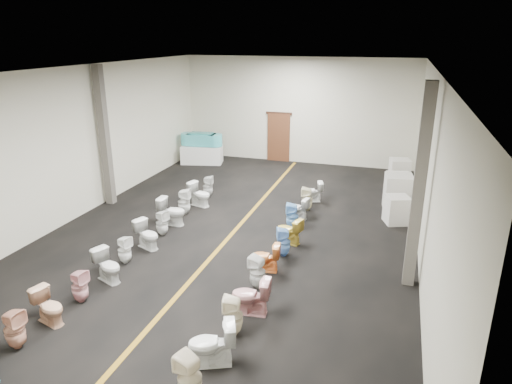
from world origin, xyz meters
TOP-DOWN VIEW (x-y plane):
  - floor at (0.00, 0.00)m, footprint 16.00×16.00m
  - ceiling at (0.00, 0.00)m, footprint 16.00×16.00m
  - wall_back at (0.00, 8.00)m, footprint 10.00×0.00m
  - wall_left at (-5.00, 0.00)m, footprint 0.00×16.00m
  - wall_right at (5.00, 0.00)m, footprint 0.00×16.00m
  - aisle_stripe at (0.00, 0.00)m, footprint 0.12×15.60m
  - back_door at (-0.80, 7.94)m, footprint 1.00×0.10m
  - door_frame at (-0.80, 7.95)m, footprint 1.15×0.08m
  - column_left at (-4.75, 1.00)m, footprint 0.25×0.25m
  - column_right at (4.75, -1.50)m, footprint 0.25×0.25m
  - display_table at (-3.89, 6.55)m, footprint 1.90×1.25m
  - bathtub at (-3.89, 6.55)m, footprint 1.86×0.75m
  - appliance_crate_a at (4.40, 2.08)m, footprint 0.83×0.83m
  - appliance_crate_b at (4.40, 3.22)m, footprint 0.94×0.94m
  - appliance_crate_c at (4.40, 4.44)m, footprint 0.90×0.90m
  - appliance_crate_d at (4.40, 5.94)m, footprint 0.81×0.81m
  - toilet_left_1 at (-1.95, -6.00)m, footprint 0.40×0.39m
  - toilet_left_2 at (-1.91, -5.19)m, footprint 0.78×0.57m
  - toilet_left_3 at (-1.83, -4.39)m, footprint 0.39×0.38m
  - toilet_left_4 at (-1.78, -3.45)m, footprint 0.84×0.66m
  - toilet_left_5 at (-1.90, -2.60)m, footprint 0.40×0.39m
  - toilet_left_6 at (-1.81, -1.67)m, footprint 0.84×0.67m
  - toilet_left_7 at (-1.84, -0.82)m, footprint 0.41×0.41m
  - toilet_left_8 at (-1.92, -0.06)m, footprint 0.82×0.48m
  - toilet_left_9 at (-1.94, 0.78)m, footprint 0.44×0.43m
  - toilet_left_10 at (-1.79, 1.64)m, footprint 0.86×0.62m
  - toilet_left_11 at (-1.89, 2.53)m, footprint 0.40×0.39m
  - toilet_right_0 at (1.56, -6.21)m, footprint 0.48×0.48m
  - toilet_right_1 at (1.57, -5.35)m, footprint 0.92×0.74m
  - toilet_right_2 at (1.62, -4.45)m, footprint 0.43×0.43m
  - toilet_right_3 at (1.72, -3.72)m, footprint 0.82×0.52m
  - toilet_right_4 at (1.56, -2.73)m, footprint 0.42×0.42m
  - toilet_right_5 at (1.50, -1.94)m, footprint 0.73×0.48m
  - toilet_right_6 at (1.72, -1.04)m, footprint 0.45×0.44m
  - toilet_right_7 at (1.67, -0.27)m, footprint 0.80×0.60m
  - toilet_right_8 at (1.54, 0.69)m, footprint 0.41×0.40m
  - toilet_right_9 at (1.52, 1.49)m, footprint 0.73×0.50m
  - toilet_right_10 at (1.65, 2.28)m, footprint 0.37×0.37m
  - toilet_right_11 at (1.65, 3.15)m, footprint 0.77×0.58m

SIDE VIEW (x-z plane):
  - floor at x=0.00m, z-range 0.00..0.00m
  - aisle_stripe at x=0.00m, z-range 0.00..0.01m
  - toilet_right_9 at x=1.52m, z-range 0.00..0.69m
  - toilet_right_11 at x=1.65m, z-range 0.00..0.70m
  - toilet_right_5 at x=1.50m, z-range 0.00..0.70m
  - toilet_left_2 at x=-1.91m, z-range 0.00..0.71m
  - toilet_left_5 at x=-1.90m, z-range 0.00..0.71m
  - toilet_right_7 at x=1.67m, z-range 0.00..0.73m
  - toilet_left_7 at x=-1.84m, z-range 0.00..0.73m
  - toilet_left_3 at x=-1.83m, z-range 0.00..0.74m
  - toilet_left_6 at x=-1.81m, z-range 0.00..0.75m
  - toilet_left_11 at x=-1.89m, z-range 0.00..0.75m
  - toilet_left_4 at x=-1.78m, z-range 0.00..0.75m
  - toilet_right_6 at x=1.72m, z-range 0.00..0.76m
  - toilet_right_10 at x=1.65m, z-range 0.00..0.77m
  - toilet_right_4 at x=1.56m, z-range 0.00..0.77m
  - display_table at x=-3.89m, z-range 0.00..0.78m
  - toilet_left_1 at x=-1.95m, z-range 0.00..0.78m
  - toilet_left_10 at x=-1.79m, z-range 0.00..0.78m
  - toilet_right_8 at x=1.54m, z-range 0.00..0.79m
  - toilet_right_3 at x=1.72m, z-range 0.00..0.79m
  - toilet_right_2 at x=1.62m, z-range 0.00..0.80m
  - toilet_right_1 at x=1.57m, z-range 0.00..0.82m
  - toilet_left_8 at x=-1.92m, z-range 0.00..0.82m
  - toilet_right_0 at x=1.56m, z-range 0.00..0.83m
  - appliance_crate_a at x=4.40m, z-range 0.00..0.83m
  - toilet_left_9 at x=-1.94m, z-range 0.00..0.84m
  - appliance_crate_c at x=4.40m, z-range 0.00..0.85m
  - appliance_crate_d at x=4.40m, z-range 0.00..0.98m
  - appliance_crate_b at x=4.40m, z-range 0.00..1.15m
  - back_door at x=-0.80m, z-range 0.00..2.10m
  - bathtub at x=-3.89m, z-range 0.79..1.34m
  - door_frame at x=-0.80m, z-range 2.07..2.17m
  - wall_back at x=0.00m, z-range -2.75..7.25m
  - wall_left at x=-5.00m, z-range -5.75..10.25m
  - wall_right at x=5.00m, z-range -5.75..10.25m
  - column_left at x=-4.75m, z-range 0.00..4.50m
  - column_right at x=4.75m, z-range 0.00..4.50m
  - ceiling at x=0.00m, z-range 4.50..4.50m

